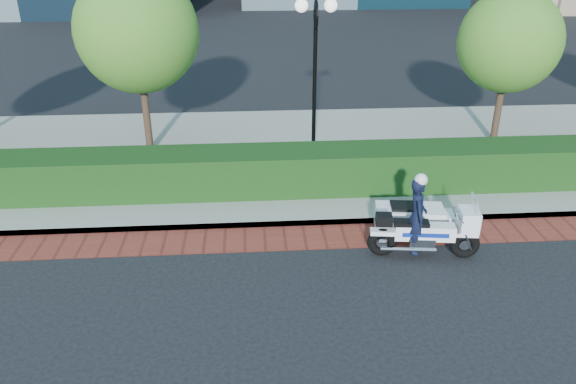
{
  "coord_description": "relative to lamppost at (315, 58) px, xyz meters",
  "views": [
    {
      "loc": [
        -0.66,
        -8.65,
        5.9
      ],
      "look_at": [
        0.08,
        1.65,
        1.0
      ],
      "focal_mm": 35.0,
      "sensor_mm": 36.0,
      "label": 1
    }
  ],
  "objects": [
    {
      "name": "lamppost",
      "position": [
        0.0,
        0.0,
        0.0
      ],
      "size": [
        1.02,
        0.7,
        4.21
      ],
      "color": "black",
      "rests_on": "sidewalk"
    },
    {
      "name": "police_motorcycle",
      "position": [
        1.6,
        -4.26,
        -2.35
      ],
      "size": [
        2.19,
        1.67,
        1.77
      ],
      "rotation": [
        0.0,
        0.0,
        -0.12
      ],
      "color": "black",
      "rests_on": "ground"
    },
    {
      "name": "tree_b",
      "position": [
        -4.5,
        1.3,
        0.48
      ],
      "size": [
        3.2,
        3.2,
        4.89
      ],
      "color": "#332319",
      "rests_on": "sidewalk"
    },
    {
      "name": "tree_c",
      "position": [
        5.5,
        1.3,
        0.09
      ],
      "size": [
        2.8,
        2.8,
        4.3
      ],
      "color": "#332319",
      "rests_on": "sidewalk"
    },
    {
      "name": "ground",
      "position": [
        -1.0,
        -5.2,
        -2.96
      ],
      "size": [
        120.0,
        120.0,
        0.0
      ],
      "primitive_type": "plane",
      "color": "black",
      "rests_on": "ground"
    },
    {
      "name": "sidewalk",
      "position": [
        -1.0,
        0.8,
        -2.88
      ],
      "size": [
        60.0,
        8.0,
        0.15
      ],
      "primitive_type": "cube",
      "color": "gray",
      "rests_on": "ground"
    },
    {
      "name": "hedge_main",
      "position": [
        -1.0,
        -1.6,
        -2.31
      ],
      "size": [
        18.0,
        1.2,
        1.0
      ],
      "primitive_type": "cube",
      "color": "black",
      "rests_on": "sidewalk"
    },
    {
      "name": "brick_strip",
      "position": [
        -1.0,
        -3.7,
        -2.95
      ],
      "size": [
        60.0,
        1.0,
        0.01
      ],
      "primitive_type": "cube",
      "color": "maroon",
      "rests_on": "ground"
    }
  ]
}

